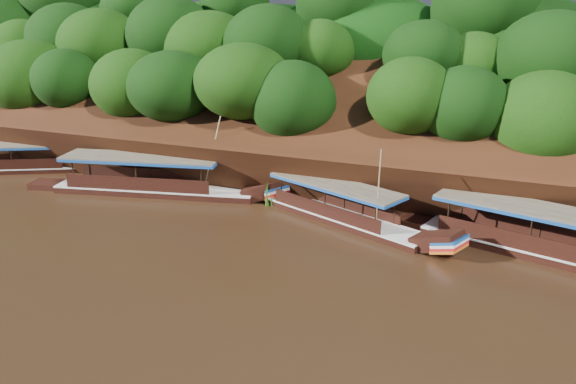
{
  "coord_description": "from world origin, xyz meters",
  "views": [
    {
      "loc": [
        8.76,
        -23.95,
        12.89
      ],
      "look_at": [
        -3.89,
        7.0,
        1.74
      ],
      "focal_mm": 35.0,
      "sensor_mm": 36.0,
      "label": 1
    }
  ],
  "objects": [
    {
      "name": "boat_2",
      "position": [
        -13.72,
        8.14,
        0.61
      ],
      "size": [
        17.29,
        5.89,
        6.31
      ],
      "rotation": [
        0.0,
        0.0,
        0.22
      ],
      "color": "black",
      "rests_on": "ground"
    },
    {
      "name": "boat_1",
      "position": [
        0.25,
        7.35,
        0.54
      ],
      "size": [
        13.5,
        6.97,
        5.85
      ],
      "rotation": [
        0.0,
        0.0,
        -0.39
      ],
      "color": "black",
      "rests_on": "ground"
    },
    {
      "name": "reeds",
      "position": [
        -2.48,
        9.58,
        0.9
      ],
      "size": [
        50.14,
        2.78,
        2.2
      ],
      "color": "#285A16",
      "rests_on": "ground"
    },
    {
      "name": "ground",
      "position": [
        0.0,
        0.0,
        0.0
      ],
      "size": [
        160.0,
        160.0,
        0.0
      ],
      "primitive_type": "plane",
      "color": "black",
      "rests_on": "ground"
    },
    {
      "name": "riverbank",
      "position": [
        -0.01,
        22.73,
        1.89
      ],
      "size": [
        120.0,
        30.06,
        19.4
      ],
      "color": "black",
      "rests_on": "ground"
    },
    {
      "name": "boat_0",
      "position": [
        12.17,
        6.61,
        0.6
      ],
      "size": [
        16.32,
        6.26,
        6.18
      ],
      "rotation": [
        0.0,
        0.0,
        -0.26
      ],
      "color": "black",
      "rests_on": "ground"
    },
    {
      "name": "boat_3",
      "position": [
        -27.19,
        9.03,
        0.51
      ],
      "size": [
        12.12,
        7.55,
        2.7
      ],
      "rotation": [
        0.0,
        0.0,
        0.48
      ],
      "color": "black",
      "rests_on": "ground"
    }
  ]
}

